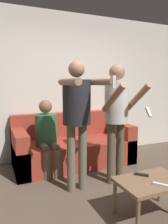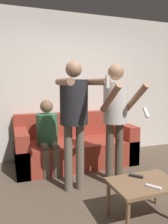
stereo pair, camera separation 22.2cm
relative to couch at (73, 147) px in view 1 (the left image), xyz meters
The scene contains 9 objects.
ground_plane 1.51m from the couch, 87.90° to the right, with size 14.00×14.00×0.00m, color brown.
wall_back 1.16m from the couch, 83.45° to the left, with size 6.40×0.06×2.70m.
couch is the anchor object (origin of this frame).
person_standing_left 1.27m from the couch, 107.04° to the right, with size 0.48×0.76×1.68m.
person_standing_right 1.25m from the couch, 72.90° to the right, with size 0.45×0.66×1.66m.
person_seated 0.65m from the couch, 157.86° to the right, with size 0.34×0.54×1.15m.
coffee_table 1.81m from the couch, 83.70° to the right, with size 0.70×0.48×0.41m.
remote_near 1.95m from the couch, 84.19° to the right, with size 0.12×0.14×0.02m.
remote_far 1.68m from the couch, 83.84° to the right, with size 0.13×0.13×0.02m.
Camera 1 is at (-1.35, -2.02, 1.41)m, focal length 35.00 mm.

